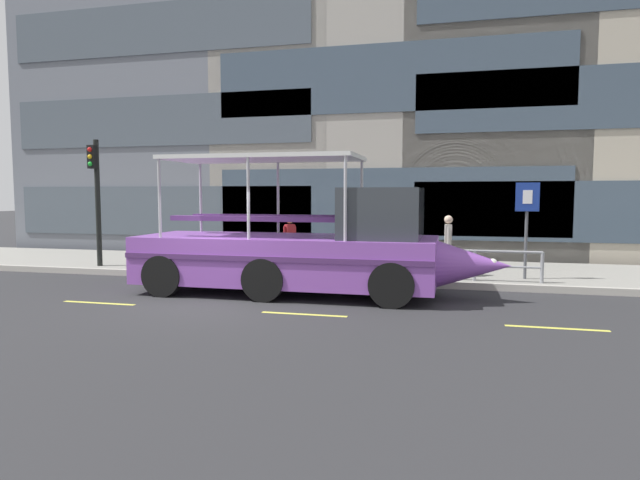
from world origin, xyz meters
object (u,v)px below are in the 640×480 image
at_px(pedestrian_near_bow, 448,239).
at_px(pedestrian_mid_left, 354,240).
at_px(parking_sign, 527,214).
at_px(pedestrian_mid_right, 290,237).
at_px(duck_tour_boat, 307,250).
at_px(traffic_light_pole, 96,190).

xyz_separation_m(pedestrian_near_bow, pedestrian_mid_left, (-2.73, 0.45, -0.11)).
xyz_separation_m(parking_sign, pedestrian_near_bow, (-2.03, 0.07, -0.73)).
xyz_separation_m(pedestrian_mid_left, pedestrian_mid_right, (-2.05, 0.18, 0.05)).
bearing_deg(parking_sign, duck_tour_boat, -153.89).
distance_m(pedestrian_mid_left, pedestrian_mid_right, 2.06).
relative_size(duck_tour_boat, pedestrian_mid_right, 5.76).
height_order(duck_tour_boat, pedestrian_mid_left, duck_tour_boat).
bearing_deg(traffic_light_pole, pedestrian_near_bow, 2.66).
height_order(traffic_light_pole, pedestrian_near_bow, traffic_light_pole).
height_order(parking_sign, pedestrian_mid_right, parking_sign).
relative_size(traffic_light_pole, pedestrian_near_bow, 2.35).
distance_m(traffic_light_pole, pedestrian_mid_right, 6.28).
xyz_separation_m(traffic_light_pole, pedestrian_near_bow, (10.79, 0.50, -1.39)).
bearing_deg(traffic_light_pole, duck_tour_boat, -16.29).
bearing_deg(pedestrian_mid_right, traffic_light_pole, -169.40).
bearing_deg(pedestrian_mid_left, traffic_light_pole, -173.30).
xyz_separation_m(duck_tour_boat, pedestrian_mid_right, (-1.47, 3.31, 0.04)).
height_order(parking_sign, duck_tour_boat, duck_tour_boat).
bearing_deg(traffic_light_pole, parking_sign, 1.95).
bearing_deg(duck_tour_boat, pedestrian_near_bow, 39.00).
distance_m(pedestrian_near_bow, pedestrian_mid_right, 4.82).
bearing_deg(pedestrian_mid_right, pedestrian_mid_left, -4.90).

